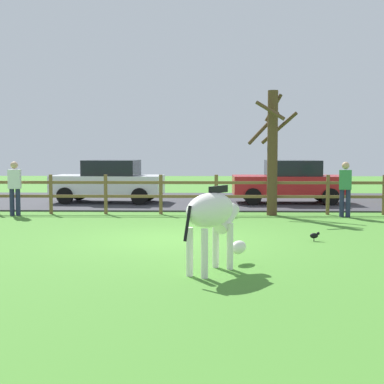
# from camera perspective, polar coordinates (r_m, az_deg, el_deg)

# --- Properties ---
(ground_plane) EXTENTS (60.00, 60.00, 0.00)m
(ground_plane) POSITION_cam_1_polar(r_m,az_deg,el_deg) (12.88, -1.72, -4.73)
(ground_plane) COLOR #47842D
(parking_asphalt) EXTENTS (28.00, 7.40, 0.05)m
(parking_asphalt) POSITION_cam_1_polar(r_m,az_deg,el_deg) (22.10, -0.38, -0.88)
(parking_asphalt) COLOR #38383D
(parking_asphalt) RESTS_ON ground_plane
(paddock_fence) EXTENTS (20.69, 0.11, 1.23)m
(paddock_fence) POSITION_cam_1_polar(r_m,az_deg,el_deg) (17.81, -3.11, 0.02)
(paddock_fence) COLOR brown
(paddock_fence) RESTS_ON ground_plane
(bare_tree) EXTENTS (1.56, 1.40, 3.78)m
(bare_tree) POSITION_cam_1_polar(r_m,az_deg,el_deg) (17.68, 7.96, 4.26)
(bare_tree) COLOR #513A23
(bare_tree) RESTS_ON ground_plane
(zebra) EXTENTS (1.24, 1.70, 1.41)m
(zebra) POSITION_cam_1_polar(r_m,az_deg,el_deg) (9.42, 2.11, -2.38)
(zebra) COLOR white
(zebra) RESTS_ON ground_plane
(crow_on_grass) EXTENTS (0.21, 0.10, 0.20)m
(crow_on_grass) POSITION_cam_1_polar(r_m,az_deg,el_deg) (12.92, 12.05, -4.23)
(crow_on_grass) COLOR black
(crow_on_grass) RESTS_ON ground_plane
(parked_car_red) EXTENTS (4.01, 1.91, 1.56)m
(parked_car_red) POSITION_cam_1_polar(r_m,az_deg,el_deg) (21.19, 9.62, 1.05)
(parked_car_red) COLOR red
(parked_car_red) RESTS_ON parking_asphalt
(parked_car_white) EXTENTS (4.12, 2.13, 1.56)m
(parked_car_white) POSITION_cam_1_polar(r_m,az_deg,el_deg) (21.37, -8.25, 1.09)
(parked_car_white) COLOR white
(parked_car_white) RESTS_ON parking_asphalt
(visitor_left_of_tree) EXTENTS (0.38, 0.25, 1.64)m
(visitor_left_of_tree) POSITION_cam_1_polar(r_m,az_deg,el_deg) (18.18, -17.17, 0.59)
(visitor_left_of_tree) COLOR #232847
(visitor_left_of_tree) RESTS_ON ground_plane
(visitor_right_of_tree) EXTENTS (0.40, 0.30, 1.64)m
(visitor_right_of_tree) POSITION_cam_1_polar(r_m,az_deg,el_deg) (17.62, 14.95, 0.53)
(visitor_right_of_tree) COLOR #232847
(visitor_right_of_tree) RESTS_ON ground_plane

